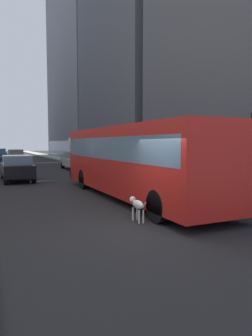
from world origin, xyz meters
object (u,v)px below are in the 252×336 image
(transit_bus, at_px, (132,157))
(car_yellow_taxi, at_px, (16,156))
(car_black_suv, at_px, (17,168))
(pedestrian_with_handbag, at_px, (163,166))
(car_silver_sedan, at_px, (76,161))
(dalmatian_dog, at_px, (137,205))

(transit_bus, bearing_deg, car_yellow_taxi, 94.77)
(car_black_suv, xyz_separation_m, car_yellow_taxi, (1.60, 20.19, -0.00))
(transit_bus, height_order, car_black_suv, transit_bus)
(car_yellow_taxi, relative_size, pedestrian_with_handbag, 2.37)
(car_silver_sedan, xyz_separation_m, car_yellow_taxi, (-4.00, 13.62, -0.00))
(car_black_suv, bearing_deg, dalmatian_dog, -78.97)
(car_black_suv, bearing_deg, car_silver_sedan, 49.56)
(dalmatian_dog, bearing_deg, pedestrian_with_handbag, 54.17)
(transit_bus, distance_m, car_silver_sedan, 15.23)
(transit_bus, height_order, car_yellow_taxi, transit_bus)
(transit_bus, height_order, pedestrian_with_handbag, transit_bus)
(car_yellow_taxi, height_order, pedestrian_with_handbag, pedestrian_with_handbag)
(transit_bus, bearing_deg, car_silver_sedan, 83.96)
(transit_bus, distance_m, car_yellow_taxi, 28.85)
(transit_bus, xyz_separation_m, car_yellow_taxi, (-2.40, 28.73, -0.96))
(dalmatian_dog, xyz_separation_m, pedestrian_with_handbag, (5.74, 7.95, 0.50))
(dalmatian_dog, bearing_deg, car_yellow_taxi, 91.39)
(transit_bus, relative_size, car_silver_sedan, 2.59)
(dalmatian_dog, distance_m, pedestrian_with_handbag, 9.82)
(pedestrian_with_handbag, bearing_deg, car_silver_sedan, 103.09)
(pedestrian_with_handbag, bearing_deg, dalmatian_dog, -125.83)
(transit_bus, relative_size, car_yellow_taxi, 2.88)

